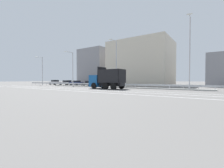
{
  "coord_description": "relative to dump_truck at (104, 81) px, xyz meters",
  "views": [
    {
      "loc": [
        17.4,
        -22.71,
        1.5
      ],
      "look_at": [
        1.84,
        -0.02,
        0.77
      ],
      "focal_mm": 24.0,
      "sensor_mm": 36.0,
      "label": 1
    }
  ],
  "objects": [
    {
      "name": "ground_plane",
      "position": [
        -1.55,
        2.15,
        -1.28
      ],
      "size": [
        320.0,
        320.0,
        0.0
      ],
      "primitive_type": "plane",
      "color": "#605E5B"
    },
    {
      "name": "lane_strip_0",
      "position": [
        0.74,
        -1.8,
        -1.27
      ],
      "size": [
        64.5,
        0.16,
        0.01
      ],
      "primitive_type": "cube",
      "color": "silver",
      "rests_on": "ground_plane"
    },
    {
      "name": "lane_strip_1",
      "position": [
        0.74,
        -4.08,
        -1.27
      ],
      "size": [
        64.5,
        0.16,
        0.01
      ],
      "primitive_type": "cube",
      "color": "silver",
      "rests_on": "ground_plane"
    },
    {
      "name": "lane_strip_2",
      "position": [
        0.74,
        -6.68,
        -1.27
      ],
      "size": [
        64.5,
        0.16,
        0.01
      ],
      "primitive_type": "cube",
      "color": "silver",
      "rests_on": "ground_plane"
    },
    {
      "name": "median_island",
      "position": [
        -1.55,
        4.28,
        -1.19
      ],
      "size": [
        35.48,
        1.1,
        0.18
      ],
      "primitive_type": "cube",
      "color": "gray",
      "rests_on": "ground_plane"
    },
    {
      "name": "median_guardrail",
      "position": [
        -1.55,
        5.08,
        -0.71
      ],
      "size": [
        64.5,
        0.09,
        0.78
      ],
      "color": "#9EA0A5",
      "rests_on": "ground_plane"
    },
    {
      "name": "dump_truck",
      "position": [
        0.0,
        0.0,
        0.0
      ],
      "size": [
        6.34,
        2.75,
        3.76
      ],
      "rotation": [
        0.0,
        0.0,
        1.57
      ],
      "color": "#144C8C",
      "rests_on": "ground_plane"
    },
    {
      "name": "median_road_sign",
      "position": [
        -4.57,
        4.28,
        0.07
      ],
      "size": [
        0.85,
        0.16,
        2.47
      ],
      "color": "white",
      "rests_on": "ground_plane"
    },
    {
      "name": "street_lamp_0",
      "position": [
        -25.93,
        4.01,
        3.31
      ],
      "size": [
        0.7,
        2.06,
        8.25
      ],
      "color": "#ADADB2",
      "rests_on": "ground_plane"
    },
    {
      "name": "street_lamp_1",
      "position": [
        -13.01,
        4.25,
        3.42
      ],
      "size": [
        0.71,
        2.54,
        8.37
      ],
      "color": "#ADADB2",
      "rests_on": "ground_plane"
    },
    {
      "name": "street_lamp_2",
      "position": [
        -0.14,
        4.11,
        3.84
      ],
      "size": [
        0.71,
        2.18,
        9.27
      ],
      "color": "#ADADB2",
      "rests_on": "ground_plane"
    },
    {
      "name": "street_lamp_3",
      "position": [
        12.78,
        4.19,
        4.58
      ],
      "size": [
        0.71,
        2.0,
        10.77
      ],
      "color": "#ADADB2",
      "rests_on": "ground_plane"
    },
    {
      "name": "parked_car_0",
      "position": [
        -26.35,
        8.58,
        -0.51
      ],
      "size": [
        4.19,
        2.24,
        1.53
      ],
      "rotation": [
        0.0,
        0.0,
        1.5
      ],
      "color": "silver",
      "rests_on": "ground_plane"
    },
    {
      "name": "parked_car_1",
      "position": [
        -20.73,
        8.78,
        -0.55
      ],
      "size": [
        4.8,
        2.08,
        1.42
      ],
      "rotation": [
        0.0,
        0.0,
        1.58
      ],
      "color": "#A3A3A8",
      "rests_on": "ground_plane"
    },
    {
      "name": "parked_car_2",
      "position": [
        -15.84,
        8.06,
        -0.57
      ],
      "size": [
        4.02,
        2.0,
        1.36
      ],
      "rotation": [
        0.0,
        0.0,
        1.59
      ],
      "color": "navy",
      "rests_on": "ground_plane"
    },
    {
      "name": "parked_car_3",
      "position": [
        -11.24,
        8.59,
        -0.62
      ],
      "size": [
        4.38,
        2.06,
        1.28
      ],
      "rotation": [
        0.0,
        0.0,
        -1.52
      ],
      "color": "black",
      "rests_on": "ground_plane"
    },
    {
      "name": "background_building_0",
      "position": [
        -18.98,
        22.54,
        4.84
      ],
      "size": [
        10.29,
        13.47,
        12.23
      ],
      "primitive_type": "cube",
      "color": "gray",
      "rests_on": "ground_plane"
    },
    {
      "name": "background_building_1",
      "position": [
        -1.55,
        19.53,
        4.86
      ],
      "size": [
        16.43,
        12.24,
        12.28
      ],
      "primitive_type": "cube",
      "color": "beige",
      "rests_on": "ground_plane"
    }
  ]
}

